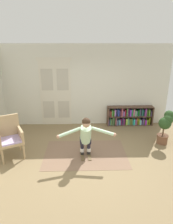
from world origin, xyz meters
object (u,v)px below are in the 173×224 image
at_px(wicker_chair, 10,136).
at_px(potted_plant, 166,125).
at_px(person_skier, 86,134).
at_px(bookshelf, 129,117).
at_px(skis_pair, 85,152).

bearing_deg(wicker_chair, potted_plant, 6.68).
bearing_deg(person_skier, bookshelf, 52.31).
height_order(wicker_chair, skis_pair, wicker_chair).
height_order(potted_plant, skis_pair, potted_plant).
relative_size(bookshelf, wicker_chair, 1.53).
distance_m(potted_plant, person_skier, 2.46).
xyz_separation_m(wicker_chair, skis_pair, (2.00, 0.04, -0.56)).
relative_size(potted_plant, skis_pair, 1.38).
bearing_deg(potted_plant, bookshelf, 114.47).
bearing_deg(potted_plant, skis_pair, -168.69).
bearing_deg(skis_pair, bookshelf, 49.57).
bearing_deg(bookshelf, skis_pair, -130.43).
relative_size(potted_plant, person_skier, 0.71).
height_order(potted_plant, person_skier, person_skier).
bearing_deg(person_skier, wicker_chair, 175.56).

